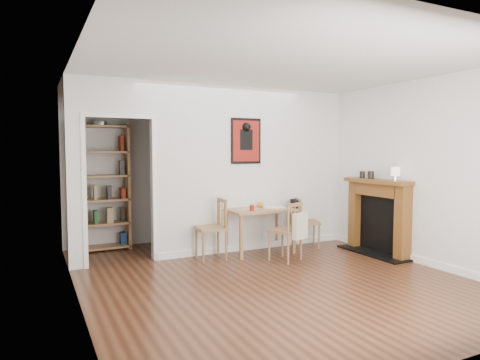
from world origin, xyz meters
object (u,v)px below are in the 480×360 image
orange_fruit (260,204)px  dining_table (260,214)px  chair_left (211,229)px  chair_front (286,231)px  fireplace (378,214)px  chair_right (306,222)px  ceramic_jar_b (362,175)px  ceramic_jar_a (371,175)px  mantel_lamp (395,172)px  red_glass (252,208)px  bookshelf (102,188)px  notebook (273,207)px

orange_fruit → dining_table: bearing=-121.9°
chair_left → chair_front: size_ratio=1.05×
chair_left → fireplace: size_ratio=0.72×
chair_right → orange_fruit: size_ratio=9.29×
ceramic_jar_b → chair_front: bearing=-176.6°
ceramic_jar_b → ceramic_jar_a: bearing=-92.8°
mantel_lamp → ceramic_jar_a: mantel_lamp is taller
red_glass → chair_front: bearing=-53.0°
ceramic_jar_a → bookshelf: bearing=152.1°
orange_fruit → notebook: size_ratio=0.27×
chair_right → red_glass: bearing=-172.8°
fireplace → mantel_lamp: (-0.06, -0.38, 0.67)m
dining_table → ceramic_jar_a: bearing=-23.5°
fireplace → mantel_lamp: size_ratio=6.14×
red_glass → mantel_lamp: (1.79, -1.08, 0.55)m
chair_right → ceramic_jar_b: 1.19m
chair_right → ceramic_jar_a: (0.73, -0.69, 0.79)m
ceramic_jar_a → ceramic_jar_b: bearing=87.2°
bookshelf → fireplace: (3.81, -2.15, -0.38)m
chair_front → orange_fruit: chair_front is taller
bookshelf → orange_fruit: (2.26, -1.16, -0.26)m
orange_fruit → mantel_lamp: size_ratio=0.43×
chair_left → chair_right: bearing=0.9°
chair_front → ceramic_jar_a: ceramic_jar_a is taller
notebook → mantel_lamp: mantel_lamp is taller
chair_front → ceramic_jar_a: (1.49, -0.12, 0.78)m
chair_right → chair_front: 0.95m
chair_left → ceramic_jar_b: 2.61m
orange_fruit → chair_right: bearing=-10.6°
ceramic_jar_a → fireplace: bearing=-78.6°
chair_right → ceramic_jar_a: size_ratio=6.94×
chair_left → ceramic_jar_b: bearing=-10.7°
ceramic_jar_b → mantel_lamp: bearing=-93.0°
orange_fruit → notebook: 0.21m
bookshelf → fireplace: bookshelf is taller
bookshelf → fireplace: 4.39m
chair_left → chair_right: (1.71, 0.03, -0.03)m
fireplace → notebook: (-1.38, 0.86, 0.09)m
chair_left → orange_fruit: chair_left is taller
orange_fruit → notebook: bearing=-38.0°
chair_front → mantel_lamp: mantel_lamp is taller
chair_right → bookshelf: bearing=156.8°
chair_right → notebook: bearing=178.4°
red_glass → notebook: bearing=18.3°
chair_left → bookshelf: 1.97m
red_glass → ceramic_jar_a: 1.96m
chair_front → orange_fruit: size_ratio=9.74×
bookshelf → mantel_lamp: size_ratio=9.95×
chair_left → chair_front: (0.95, -0.55, -0.01)m
orange_fruit → mantel_lamp: bearing=-42.5°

